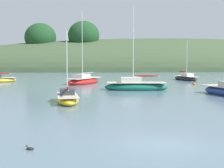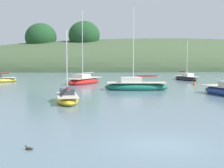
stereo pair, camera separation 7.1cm
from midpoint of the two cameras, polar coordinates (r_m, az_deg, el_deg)
ground_plane at (r=16.79m, az=8.01°, el=-9.53°), size 400.00×400.00×0.00m
far_shoreline_hill at (r=106.18m, az=9.32°, el=2.38°), size 150.00×36.00×22.32m
sailboat_white_near at (r=42.48m, az=3.88°, el=-0.34°), size 7.81×3.51×10.04m
sailboat_red_portside at (r=60.33m, az=11.72°, el=0.94°), size 3.43×5.97×6.70m
sailboat_blue_center at (r=51.69m, az=-4.47°, el=0.51°), size 6.13×7.28×10.68m
sailboat_navy_dinghy at (r=31.27m, az=-7.07°, el=-2.31°), size 2.21×5.64×6.47m
mooring_buoy_outer at (r=50.85m, az=13.01°, el=-0.01°), size 0.44×0.44×0.54m
duck_straggler at (r=16.15m, az=-12.97°, el=-9.98°), size 0.41×0.30×0.24m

